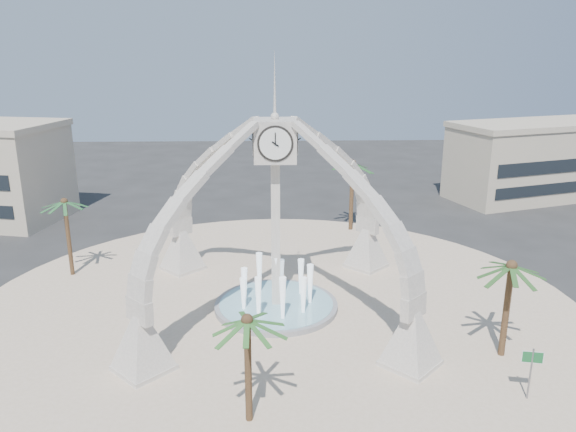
{
  "coord_description": "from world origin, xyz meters",
  "views": [
    {
      "loc": [
        -0.34,
        -33.35,
        16.27
      ],
      "look_at": [
        0.84,
        2.0,
        5.73
      ],
      "focal_mm": 35.0,
      "sensor_mm": 36.0,
      "label": 1
    }
  ],
  "objects_px": {
    "palm_west": "(64,203)",
    "palm_north": "(353,164)",
    "palm_east": "(512,267)",
    "street_sign": "(532,364)",
    "clock_tower": "(276,214)",
    "fountain": "(276,305)",
    "palm_south": "(247,322)"
  },
  "relations": [
    {
      "from": "palm_north",
      "to": "street_sign",
      "type": "distance_m",
      "value": 27.54
    },
    {
      "from": "clock_tower",
      "to": "palm_east",
      "type": "relative_size",
      "value": 2.97
    },
    {
      "from": "palm_north",
      "to": "clock_tower",
      "type": "bearing_deg",
      "value": -113.55
    },
    {
      "from": "fountain",
      "to": "palm_south",
      "type": "height_order",
      "value": "palm_south"
    },
    {
      "from": "fountain",
      "to": "palm_south",
      "type": "xyz_separation_m",
      "value": [
        -1.38,
        -11.44,
        4.71
      ]
    },
    {
      "from": "palm_west",
      "to": "palm_south",
      "type": "bearing_deg",
      "value": -51.97
    },
    {
      "from": "palm_east",
      "to": "palm_south",
      "type": "xyz_separation_m",
      "value": [
        -13.74,
        -5.23,
        -0.25
      ]
    },
    {
      "from": "palm_north",
      "to": "palm_south",
      "type": "relative_size",
      "value": 1.24
    },
    {
      "from": "palm_north",
      "to": "palm_east",
      "type": "bearing_deg",
      "value": -77.16
    },
    {
      "from": "palm_north",
      "to": "palm_south",
      "type": "height_order",
      "value": "palm_north"
    },
    {
      "from": "street_sign",
      "to": "palm_north",
      "type": "bearing_deg",
      "value": 111.5
    },
    {
      "from": "palm_south",
      "to": "street_sign",
      "type": "xyz_separation_m",
      "value": [
        13.38,
        1.17,
        -3.04
      ]
    },
    {
      "from": "palm_east",
      "to": "street_sign",
      "type": "distance_m",
      "value": 5.24
    },
    {
      "from": "palm_east",
      "to": "palm_south",
      "type": "height_order",
      "value": "palm_east"
    },
    {
      "from": "palm_east",
      "to": "palm_west",
      "type": "relative_size",
      "value": 0.95
    },
    {
      "from": "fountain",
      "to": "palm_east",
      "type": "relative_size",
      "value": 1.33
    },
    {
      "from": "palm_east",
      "to": "fountain",
      "type": "bearing_deg",
      "value": 153.34
    },
    {
      "from": "clock_tower",
      "to": "fountain",
      "type": "bearing_deg",
      "value": 90.0
    },
    {
      "from": "clock_tower",
      "to": "palm_north",
      "type": "xyz_separation_m",
      "value": [
        7.19,
        16.5,
        -0.25
      ]
    },
    {
      "from": "palm_west",
      "to": "palm_north",
      "type": "relative_size",
      "value": 0.89
    },
    {
      "from": "palm_south",
      "to": "clock_tower",
      "type": "bearing_deg",
      "value": 83.14
    },
    {
      "from": "clock_tower",
      "to": "street_sign",
      "type": "height_order",
      "value": "clock_tower"
    },
    {
      "from": "fountain",
      "to": "palm_west",
      "type": "bearing_deg",
      "value": 157.71
    },
    {
      "from": "palm_west",
      "to": "fountain",
      "type": "bearing_deg",
      "value": -22.29
    },
    {
      "from": "palm_south",
      "to": "palm_west",
      "type": "bearing_deg",
      "value": 128.03
    },
    {
      "from": "fountain",
      "to": "palm_south",
      "type": "relative_size",
      "value": 1.4
    },
    {
      "from": "clock_tower",
      "to": "fountain",
      "type": "height_order",
      "value": "clock_tower"
    },
    {
      "from": "clock_tower",
      "to": "palm_east",
      "type": "height_order",
      "value": "clock_tower"
    },
    {
      "from": "palm_west",
      "to": "palm_north",
      "type": "bearing_deg",
      "value": 24.65
    },
    {
      "from": "palm_west",
      "to": "palm_south",
      "type": "height_order",
      "value": "palm_west"
    },
    {
      "from": "clock_tower",
      "to": "palm_west",
      "type": "distance_m",
      "value": 16.44
    },
    {
      "from": "palm_east",
      "to": "street_sign",
      "type": "xyz_separation_m",
      "value": [
        -0.36,
        -4.06,
        -3.29
      ]
    }
  ]
}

